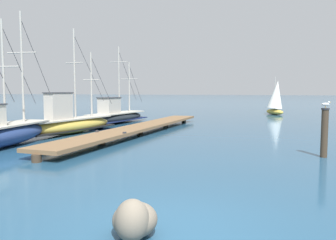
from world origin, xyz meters
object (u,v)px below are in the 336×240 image
(mooring_piling, at_px, (324,132))
(shore_rock_near_left, at_px, (134,220))
(fishing_boat_2, at_px, (0,132))
(distant_sailboat, at_px, (276,98))
(fishing_boat_0, at_px, (70,122))
(perched_seagull, at_px, (325,104))
(fishing_boat_1, at_px, (116,115))

(mooring_piling, distance_m, shore_rock_near_left, 9.91)
(fishing_boat_2, distance_m, distant_sailboat, 28.78)
(fishing_boat_0, relative_size, fishing_boat_2, 0.95)
(shore_rock_near_left, bearing_deg, mooring_piling, 66.10)
(fishing_boat_2, relative_size, perched_seagull, 21.12)
(fishing_boat_1, bearing_deg, shore_rock_near_left, -61.86)
(fishing_boat_1, height_order, fishing_boat_2, fishing_boat_2)
(perched_seagull, bearing_deg, fishing_boat_1, 144.58)
(fishing_boat_2, distance_m, mooring_piling, 14.01)
(shore_rock_near_left, distance_m, distant_sailboat, 33.27)
(shore_rock_near_left, bearing_deg, fishing_boat_0, 128.62)
(shore_rock_near_left, bearing_deg, fishing_boat_2, 145.05)
(fishing_boat_1, distance_m, shore_rock_near_left, 21.76)
(fishing_boat_0, xyz_separation_m, distant_sailboat, (11.47, 21.02, 1.09))
(fishing_boat_1, xyz_separation_m, shore_rock_near_left, (10.26, -19.18, -0.28))
(fishing_boat_0, xyz_separation_m, fishing_boat_1, (-0.53, 7.01, -0.07))
(shore_rock_near_left, height_order, distant_sailboat, distant_sailboat)
(fishing_boat_2, height_order, mooring_piling, fishing_boat_2)
(fishing_boat_1, xyz_separation_m, mooring_piling, (14.27, -10.14, 0.40))
(fishing_boat_0, height_order, distant_sailboat, fishing_boat_0)
(fishing_boat_1, relative_size, mooring_piling, 4.06)
(fishing_boat_0, distance_m, shore_rock_near_left, 15.59)
(perched_seagull, bearing_deg, mooring_piling, 9.63)
(distant_sailboat, bearing_deg, fishing_boat_0, -118.62)
(fishing_boat_2, height_order, perched_seagull, fishing_boat_2)
(perched_seagull, xyz_separation_m, distant_sailboat, (-2.26, 24.16, -0.30))
(fishing_boat_1, distance_m, mooring_piling, 17.51)
(mooring_piling, relative_size, shore_rock_near_left, 1.62)
(fishing_boat_0, distance_m, mooring_piling, 14.09)
(perched_seagull, bearing_deg, fishing_boat_0, 167.12)
(fishing_boat_1, height_order, mooring_piling, fishing_boat_1)
(shore_rock_near_left, bearing_deg, distant_sailboat, 87.00)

